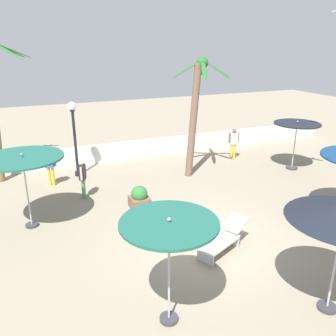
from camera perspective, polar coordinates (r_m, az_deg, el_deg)
The scene contains 12 objects.
ground_plane at distance 11.05m, azimuth 6.33°, elevation -11.89°, with size 56.00×56.00×0.00m, color gray.
boundary_wall at distance 18.37m, azimuth -6.93°, elevation 2.80°, with size 25.20×0.30×0.92m, color silver.
patio_umbrella_1 at distance 17.49m, azimuth 20.21°, elevation 6.16°, with size 2.12×2.12×2.36m.
patio_umbrella_2 at distance 11.82m, azimuth -22.58°, elevation 1.10°, with size 2.53×2.53×2.56m.
patio_umbrella_3 at distance 7.08m, azimuth 0.18°, elevation -10.03°, with size 2.01×2.01×2.53m.
palm_tree_1 at distance 15.46m, azimuth 4.57°, elevation 10.23°, with size 2.62×2.46×5.22m.
lamp_post_1 at distance 16.03m, azimuth -15.03°, elevation 5.98°, with size 0.38×0.38×3.38m.
lounge_chair_1 at distance 10.54m, azimuth 9.05°, elevation -11.16°, with size 1.91×1.27×0.82m.
guest_0 at distance 13.90m, azimuth -13.74°, elevation -1.17°, with size 0.34×0.54×1.57m.
guest_1 at distance 18.53m, azimuth 10.64°, elevation 4.35°, with size 0.55×0.32×1.59m.
guest_2 at distance 15.51m, azimuth -18.68°, elevation 0.70°, with size 0.51×0.37×1.63m.
planter at distance 12.98m, azimuth -4.66°, elevation -4.86°, with size 0.70×0.70×0.85m.
Camera 1 is at (-4.72, -8.15, 5.78)m, focal length 37.47 mm.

